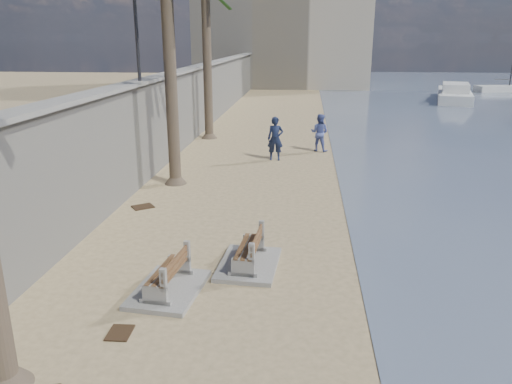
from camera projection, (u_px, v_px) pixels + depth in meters
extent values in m
cube|color=gray|center=(190.00, 105.00, 25.66)|extent=(0.45, 70.00, 3.50)
cube|color=gray|center=(189.00, 69.00, 25.13)|extent=(0.80, 70.00, 0.12)
cube|color=#B7AA93|center=(283.00, 19.00, 54.22)|extent=(18.00, 12.00, 14.00)
cube|color=gray|center=(169.00, 289.00, 10.36)|extent=(1.47, 2.01, 0.10)
cube|color=gray|center=(249.00, 264.00, 11.50)|extent=(1.42, 1.99, 0.10)
cylinder|color=brown|center=(170.00, 75.00, 16.94)|extent=(0.42, 0.42, 7.71)
cylinder|color=brown|center=(207.00, 54.00, 25.00)|extent=(0.44, 0.44, 8.59)
cylinder|color=#2D2D33|center=(135.00, 5.00, 16.76)|extent=(0.12, 0.12, 5.00)
imported|color=#151D3A|center=(275.00, 135.00, 21.27)|extent=(0.79, 0.55, 2.13)
imported|color=#5461AD|center=(320.00, 131.00, 22.99)|extent=(1.11, 0.99, 1.91)
cube|color=silver|center=(509.00, 89.00, 48.76)|extent=(6.71, 3.02, 0.70)
cube|color=#382616|center=(143.00, 207.00, 15.54)|extent=(0.80, 0.77, 0.03)
cube|color=#382616|center=(120.00, 333.00, 8.90)|extent=(0.43, 0.53, 0.03)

